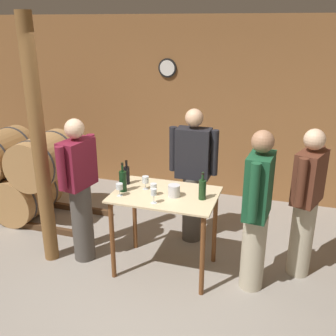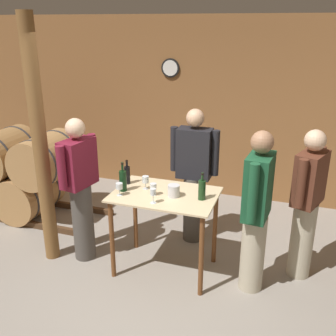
{
  "view_description": "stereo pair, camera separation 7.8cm",
  "coord_description": "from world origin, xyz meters",
  "px_view_note": "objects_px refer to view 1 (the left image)",
  "views": [
    {
      "loc": [
        1.17,
        -3.05,
        2.59
      ],
      "look_at": [
        0.01,
        0.6,
        1.16
      ],
      "focal_mm": 42.0,
      "sensor_mm": 36.0,
      "label": 1
    },
    {
      "loc": [
        1.25,
        -3.02,
        2.59
      ],
      "look_at": [
        0.01,
        0.6,
        1.16
      ],
      "focal_mm": 42.0,
      "sensor_mm": 36.0,
      "label": 2
    }
  ],
  "objects_px": {
    "person_host": "(306,202)",
    "person_visitor_near_door": "(193,174)",
    "wine_glass_near_left": "(119,187)",
    "wine_glass_near_right": "(153,187)",
    "wine_bottle_far_left": "(127,175)",
    "wine_glass_near_center": "(145,180)",
    "person_visitor_with_scarf": "(80,189)",
    "wine_bottle_left": "(123,181)",
    "person_visitor_bearded": "(257,209)",
    "ice_bucket": "(174,191)",
    "wooden_post": "(39,147)",
    "wine_glass_far_side": "(154,193)",
    "wine_bottle_center": "(202,189)"
  },
  "relations": [
    {
      "from": "wine_bottle_far_left",
      "to": "ice_bucket",
      "type": "height_order",
      "value": "wine_bottle_far_left"
    },
    {
      "from": "wine_bottle_far_left",
      "to": "wine_glass_near_center",
      "type": "xyz_separation_m",
      "value": [
        0.25,
        -0.07,
        -0.0
      ]
    },
    {
      "from": "wine_bottle_left",
      "to": "person_visitor_bearded",
      "type": "relative_size",
      "value": 0.19
    },
    {
      "from": "person_visitor_with_scarf",
      "to": "wine_bottle_left",
      "type": "bearing_deg",
      "value": 0.61
    },
    {
      "from": "person_host",
      "to": "person_visitor_with_scarf",
      "type": "height_order",
      "value": "person_visitor_with_scarf"
    },
    {
      "from": "wine_glass_near_left",
      "to": "person_host",
      "type": "relative_size",
      "value": 0.08
    },
    {
      "from": "person_visitor_with_scarf",
      "to": "person_visitor_near_door",
      "type": "bearing_deg",
      "value": 36.46
    },
    {
      "from": "wine_bottle_center",
      "to": "person_visitor_with_scarf",
      "type": "height_order",
      "value": "person_visitor_with_scarf"
    },
    {
      "from": "wine_glass_far_side",
      "to": "person_visitor_bearded",
      "type": "height_order",
      "value": "person_visitor_bearded"
    },
    {
      "from": "wine_glass_near_center",
      "to": "person_visitor_with_scarf",
      "type": "relative_size",
      "value": 0.09
    },
    {
      "from": "wine_glass_near_left",
      "to": "person_host",
      "type": "bearing_deg",
      "value": 17.01
    },
    {
      "from": "wine_glass_near_right",
      "to": "person_visitor_near_door",
      "type": "height_order",
      "value": "person_visitor_near_door"
    },
    {
      "from": "wine_glass_near_left",
      "to": "wine_glass_near_right",
      "type": "xyz_separation_m",
      "value": [
        0.33,
        0.12,
        -0.01
      ]
    },
    {
      "from": "wine_bottle_center",
      "to": "person_visitor_bearded",
      "type": "height_order",
      "value": "person_visitor_bearded"
    },
    {
      "from": "person_host",
      "to": "person_visitor_near_door",
      "type": "bearing_deg",
      "value": 164.71
    },
    {
      "from": "person_visitor_bearded",
      "to": "wine_bottle_far_left",
      "type": "bearing_deg",
      "value": 173.98
    },
    {
      "from": "person_visitor_with_scarf",
      "to": "person_host",
      "type": "bearing_deg",
      "value": 10.62
    },
    {
      "from": "wine_glass_near_center",
      "to": "person_visitor_near_door",
      "type": "relative_size",
      "value": 0.09
    },
    {
      "from": "wine_glass_near_right",
      "to": "person_visitor_bearded",
      "type": "relative_size",
      "value": 0.08
    },
    {
      "from": "wine_glass_near_left",
      "to": "person_visitor_with_scarf",
      "type": "relative_size",
      "value": 0.08
    },
    {
      "from": "person_host",
      "to": "person_visitor_near_door",
      "type": "xyz_separation_m",
      "value": [
        -1.29,
        0.35,
        0.02
      ]
    },
    {
      "from": "person_host",
      "to": "wine_glass_far_side",
      "type": "bearing_deg",
      "value": -156.76
    },
    {
      "from": "wine_glass_far_side",
      "to": "person_visitor_near_door",
      "type": "relative_size",
      "value": 0.09
    },
    {
      "from": "wooden_post",
      "to": "wine_glass_near_left",
      "type": "distance_m",
      "value": 0.97
    },
    {
      "from": "person_host",
      "to": "person_visitor_bearded",
      "type": "relative_size",
      "value": 0.97
    },
    {
      "from": "wine_bottle_far_left",
      "to": "wine_glass_near_right",
      "type": "distance_m",
      "value": 0.43
    },
    {
      "from": "wine_bottle_left",
      "to": "wine_bottle_center",
      "type": "distance_m",
      "value": 0.84
    },
    {
      "from": "wine_bottle_center",
      "to": "person_visitor_with_scarf",
      "type": "relative_size",
      "value": 0.17
    },
    {
      "from": "person_visitor_near_door",
      "to": "wine_glass_far_side",
      "type": "bearing_deg",
      "value": -98.81
    },
    {
      "from": "wine_glass_near_left",
      "to": "person_host",
      "type": "height_order",
      "value": "person_host"
    },
    {
      "from": "wine_bottle_far_left",
      "to": "wooden_post",
      "type": "bearing_deg",
      "value": -159.73
    },
    {
      "from": "wine_bottle_center",
      "to": "person_visitor_bearded",
      "type": "distance_m",
      "value": 0.56
    },
    {
      "from": "wine_glass_near_left",
      "to": "wine_glass_near_right",
      "type": "height_order",
      "value": "wine_glass_near_left"
    },
    {
      "from": "wooden_post",
      "to": "wine_bottle_far_left",
      "type": "height_order",
      "value": "wooden_post"
    },
    {
      "from": "ice_bucket",
      "to": "person_visitor_with_scarf",
      "type": "height_order",
      "value": "person_visitor_with_scarf"
    },
    {
      "from": "ice_bucket",
      "to": "person_visitor_near_door",
      "type": "height_order",
      "value": "person_visitor_near_door"
    },
    {
      "from": "wine_bottle_left",
      "to": "person_visitor_with_scarf",
      "type": "bearing_deg",
      "value": -179.39
    },
    {
      "from": "wooden_post",
      "to": "wine_glass_near_center",
      "type": "bearing_deg",
      "value": 12.46
    },
    {
      "from": "person_visitor_bearded",
      "to": "ice_bucket",
      "type": "bearing_deg",
      "value": -179.3
    },
    {
      "from": "wine_bottle_far_left",
      "to": "wine_glass_far_side",
      "type": "relative_size",
      "value": 1.78
    },
    {
      "from": "wine_glass_near_center",
      "to": "ice_bucket",
      "type": "relative_size",
      "value": 1.15
    },
    {
      "from": "wine_glass_far_side",
      "to": "person_visitor_with_scarf",
      "type": "relative_size",
      "value": 0.09
    },
    {
      "from": "wine_bottle_center",
      "to": "person_host",
      "type": "xyz_separation_m",
      "value": [
        1.01,
        0.38,
        -0.17
      ]
    },
    {
      "from": "wine_bottle_left",
      "to": "person_visitor_with_scarf",
      "type": "xyz_separation_m",
      "value": [
        -0.52,
        -0.01,
        -0.16
      ]
    },
    {
      "from": "wine_bottle_far_left",
      "to": "person_visitor_near_door",
      "type": "relative_size",
      "value": 0.16
    },
    {
      "from": "wine_bottle_far_left",
      "to": "person_host",
      "type": "xyz_separation_m",
      "value": [
        1.89,
        0.24,
        -0.16
      ]
    },
    {
      "from": "wine_glass_near_right",
      "to": "wine_glass_near_left",
      "type": "bearing_deg",
      "value": -160.06
    },
    {
      "from": "wine_bottle_far_left",
      "to": "person_visitor_with_scarf",
      "type": "height_order",
      "value": "person_visitor_with_scarf"
    },
    {
      "from": "wine_bottle_center",
      "to": "wine_glass_near_right",
      "type": "relative_size",
      "value": 2.21
    },
    {
      "from": "ice_bucket",
      "to": "person_visitor_bearded",
      "type": "xyz_separation_m",
      "value": [
        0.84,
        0.01,
        -0.09
      ]
    }
  ]
}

